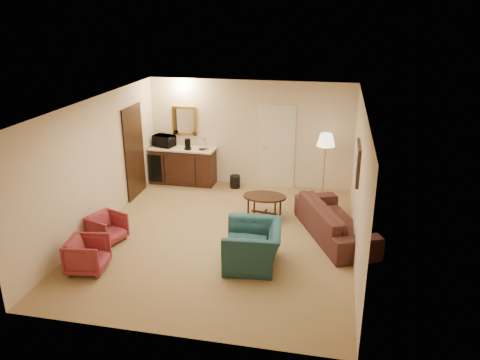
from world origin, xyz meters
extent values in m
plane|color=#9B874F|center=(0.00, 0.00, 0.00)|extent=(6.00, 6.00, 0.00)
cube|color=beige|center=(0.00, 3.00, 1.30)|extent=(5.00, 0.02, 2.60)
cube|color=beige|center=(-2.50, 0.00, 1.30)|extent=(0.02, 6.00, 2.60)
cube|color=beige|center=(2.50, 0.00, 1.30)|extent=(0.02, 6.00, 2.60)
cube|color=white|center=(0.00, 0.00, 2.60)|extent=(5.00, 6.00, 0.02)
cube|color=beige|center=(0.70, 2.97, 1.02)|extent=(0.82, 0.06, 2.05)
cube|color=black|center=(-2.47, 1.70, 1.05)|extent=(0.06, 0.98, 2.10)
cube|color=gold|center=(-1.65, 2.97, 1.55)|extent=(0.62, 0.04, 0.72)
cube|color=black|center=(2.46, 0.40, 1.55)|extent=(0.06, 0.90, 0.70)
cube|color=#351B11|center=(-1.65, 2.72, 0.46)|extent=(1.64, 0.58, 0.92)
imported|color=black|center=(2.15, 0.46, 0.44)|extent=(1.53, 2.35, 0.89)
imported|color=#1B4443|center=(0.78, -0.90, 0.48)|extent=(0.82, 1.16, 0.96)
imported|color=maroon|center=(-2.07, -0.63, 0.30)|extent=(0.71, 0.74, 0.61)
imported|color=maroon|center=(-1.90, -1.66, 0.32)|extent=(0.66, 0.70, 0.64)
cube|color=black|center=(0.69, 1.00, 0.26)|extent=(1.00, 0.77, 0.52)
cube|color=#B6973C|center=(1.85, 2.40, 0.78)|extent=(0.51, 0.51, 1.56)
cylinder|color=black|center=(-0.30, 2.65, 0.16)|extent=(0.32, 0.32, 0.31)
imported|color=black|center=(-2.15, 2.78, 1.09)|extent=(0.57, 0.42, 0.35)
cylinder|color=black|center=(-1.48, 2.62, 1.06)|extent=(0.15, 0.15, 0.27)
camera|label=1|loc=(2.01, -7.92, 4.17)|focal=35.00mm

